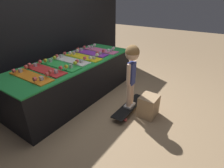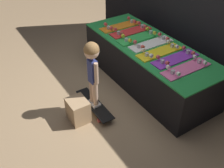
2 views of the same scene
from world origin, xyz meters
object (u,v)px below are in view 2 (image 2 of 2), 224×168
skateboard_green_on_rack (139,37)px  skateboard_on_floor (94,105)px  skateboard_yellow_on_rack (160,51)px  skateboard_purple_on_rack (175,58)px  skateboard_white_on_rack (151,43)px  child (92,63)px  skateboard_orange_on_rack (120,26)px  skateboard_pink_on_rack (186,68)px  skateboard_red_on_rack (131,31)px  storage_box (78,110)px

skateboard_green_on_rack → skateboard_on_floor: 1.24m
skateboard_yellow_on_rack → skateboard_purple_on_rack: size_ratio=1.00×
skateboard_white_on_rack → child: (0.13, -1.05, 0.08)m
child → skateboard_orange_on_rack: bearing=128.6°
child → skateboard_green_on_rack: bearing=108.2°
skateboard_on_floor → child: child is taller
skateboard_green_on_rack → skateboard_white_on_rack: 0.25m
skateboard_pink_on_rack → skateboard_purple_on_rack: bearing=167.9°
skateboard_pink_on_rack → skateboard_on_floor: (-0.62, -1.00, -0.59)m
skateboard_orange_on_rack → skateboard_yellow_on_rack: same height
skateboard_on_floor → child: size_ratio=0.82×
skateboard_orange_on_rack → skateboard_green_on_rack: bearing=0.0°
skateboard_yellow_on_rack → skateboard_on_floor: bearing=-96.7°
skateboard_yellow_on_rack → skateboard_purple_on_rack: same height
skateboard_yellow_on_rack → skateboard_purple_on_rack: (0.25, 0.05, 0.00)m
skateboard_orange_on_rack → skateboard_pink_on_rack: (1.50, -0.02, 0.00)m
skateboard_red_on_rack → child: (0.63, -1.05, 0.08)m
skateboard_red_on_rack → skateboard_orange_on_rack: bearing=-173.3°
skateboard_purple_on_rack → skateboard_on_floor: size_ratio=0.90×
skateboard_orange_on_rack → skateboard_red_on_rack: 0.25m
skateboard_yellow_on_rack → storage_box: size_ratio=2.22×
skateboard_purple_on_rack → storage_box: bearing=-102.8°
skateboard_white_on_rack → child: size_ratio=0.74×
skateboard_yellow_on_rack → child: size_ratio=0.74×
skateboard_purple_on_rack → skateboard_pink_on_rack: bearing=-12.1°
skateboard_yellow_on_rack → skateboard_on_floor: (-0.12, -1.00, -0.59)m
skateboard_orange_on_rack → child: 1.35m
child → skateboard_red_on_rack: bearing=118.8°
skateboard_red_on_rack → storage_box: size_ratio=2.22×
skateboard_purple_on_rack → skateboard_pink_on_rack: 0.26m
skateboard_green_on_rack → skateboard_red_on_rack: bearing=173.4°
skateboard_on_floor → skateboard_white_on_rack: bearing=97.2°
skateboard_orange_on_rack → skateboard_on_floor: skateboard_orange_on_rack is taller
child → storage_box: size_ratio=3.00×
skateboard_green_on_rack → child: bearing=-69.4°
skateboard_green_on_rack → skateboard_purple_on_rack: 0.75m
skateboard_white_on_rack → skateboard_pink_on_rack: same height
skateboard_green_on_rack → storage_box: 1.46m
skateboard_green_on_rack → skateboard_purple_on_rack: same height
skateboard_purple_on_rack → child: 1.12m
skateboard_red_on_rack → child: child is taller
skateboard_white_on_rack → skateboard_yellow_on_rack: (0.25, -0.05, 0.00)m
skateboard_green_on_rack → skateboard_white_on_rack: same height
skateboard_green_on_rack → skateboard_purple_on_rack: (0.75, 0.04, 0.00)m
skateboard_red_on_rack → skateboard_white_on_rack: same height
skateboard_green_on_rack → skateboard_yellow_on_rack: bearing=-1.8°
skateboard_yellow_on_rack → skateboard_green_on_rack: bearing=178.2°
skateboard_pink_on_rack → storage_box: size_ratio=2.22×
child → skateboard_pink_on_rack: bearing=55.9°
skateboard_yellow_on_rack → skateboard_red_on_rack: bearing=176.6°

